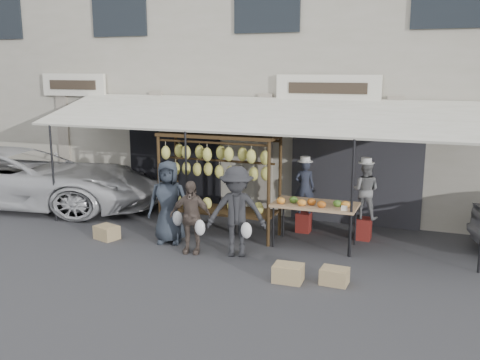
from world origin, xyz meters
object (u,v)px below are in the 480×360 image
object	(u,v)px
vendor_right	(365,190)
van	(14,163)
crate_near_b	(334,276)
produce_table	(315,205)
banana_rack	(218,164)
vendor_left	(305,187)
customer_mid	(191,217)
customer_left	(169,202)
crate_far	(107,232)
customer_right	(236,212)
crate_near_a	(288,273)

from	to	relation	value
vendor_right	van	world-z (taller)	van
crate_near_b	produce_table	bearing A→B (deg)	113.60
banana_rack	vendor_left	size ratio (longest dim) A/B	2.18
vendor_right	crate_near_b	xyz separation A→B (m)	(-0.10, -2.64, -0.94)
vendor_right	customer_mid	bearing A→B (deg)	37.63
vendor_left	customer_mid	xyz separation A→B (m)	(-1.74, -2.14, -0.30)
customer_left	vendor_left	bearing A→B (deg)	21.18
produce_table	vendor_right	distance (m)	1.24
vendor_right	crate_far	xyz separation A→B (m)	(-5.13, -1.95, -0.93)
vendor_right	banana_rack	bearing A→B (deg)	18.96
banana_rack	vendor_right	bearing A→B (deg)	15.35
vendor_right	customer_left	size ratio (longest dim) A/B	0.71
vendor_left	crate_near_b	bearing A→B (deg)	98.55
customer_right	crate_far	world-z (taller)	customer_right
customer_left	customer_mid	bearing A→B (deg)	-44.31
banana_rack	customer_left	world-z (taller)	banana_rack
produce_table	crate_near_a	xyz separation A→B (m)	(0.02, -1.96, -0.72)
customer_mid	crate_near_b	bearing A→B (deg)	-20.04
banana_rack	customer_right	xyz separation A→B (m)	(0.85, -1.10, -0.69)
vendor_right	customer_mid	world-z (taller)	vendor_right
banana_rack	vendor_right	size ratio (longest dim) A/B	2.12
customer_right	crate_near_b	distance (m)	2.31
crate_near_b	customer_mid	bearing A→B (deg)	169.17
crate_far	customer_right	bearing A→B (deg)	0.53
crate_near_b	van	size ratio (longest dim) A/B	0.08
produce_table	customer_mid	xyz separation A→B (m)	(-2.19, -1.21, -0.15)
produce_table	customer_right	world-z (taller)	customer_right
vendor_right	van	xyz separation A→B (m)	(-9.09, -0.31, 0.06)
customer_right	crate_near_b	xyz separation A→B (m)	(2.06, -0.72, -0.75)
customer_mid	crate_near_b	distance (m)	3.08
customer_right	crate_near_b	world-z (taller)	customer_right
crate_near_a	crate_far	distance (m)	4.36
vendor_right	vendor_left	bearing A→B (deg)	0.50
customer_left	crate_near_b	size ratio (longest dim) A/B	3.80
banana_rack	customer_mid	bearing A→B (deg)	-92.76
customer_left	banana_rack	bearing A→B (deg)	33.11
van	produce_table	bearing A→B (deg)	-102.55
banana_rack	crate_far	distance (m)	2.80
banana_rack	van	xyz separation A→B (m)	(-6.09, 0.51, -0.44)
customer_mid	vendor_right	bearing A→B (deg)	24.82
banana_rack	vendor_left	bearing A→B (deg)	28.06
banana_rack	produce_table	bearing A→B (deg)	-0.84
customer_left	customer_right	bearing A→B (deg)	-23.33
crate_near_a	produce_table	bearing A→B (deg)	90.44
vendor_right	crate_near_b	world-z (taller)	vendor_right
produce_table	crate_far	distance (m)	4.46
vendor_left	crate_near_a	xyz separation A→B (m)	(0.46, -2.88, -0.88)
produce_table	customer_mid	distance (m)	2.51
produce_table	crate_near_b	xyz separation A→B (m)	(0.78, -1.78, -0.74)
produce_table	van	world-z (taller)	van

